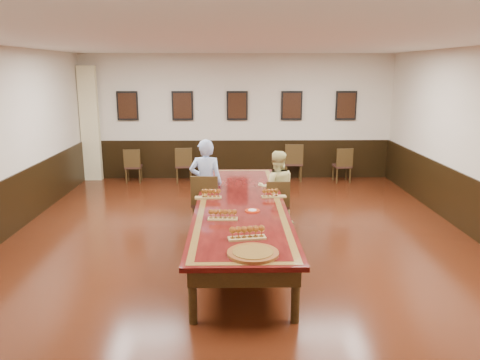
{
  "coord_description": "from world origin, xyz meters",
  "views": [
    {
      "loc": [
        -0.12,
        -7.13,
        2.82
      ],
      "look_at": [
        0.0,
        0.5,
        1.0
      ],
      "focal_mm": 35.0,
      "sensor_mm": 36.0,
      "label": 1
    }
  ],
  "objects_px": {
    "spare_chair_a": "(133,165)",
    "conference_table": "(241,211)",
    "carved_platter": "(253,253)",
    "chair_woman": "(277,203)",
    "spare_chair_d": "(342,165)",
    "person_man": "(206,183)",
    "chair_man": "(206,201)",
    "spare_chair_b": "(184,164)",
    "spare_chair_c": "(293,162)",
    "person_woman": "(276,189)"
  },
  "relations": [
    {
      "from": "conference_table",
      "to": "person_woman",
      "type": "bearing_deg",
      "value": 58.31
    },
    {
      "from": "conference_table",
      "to": "carved_platter",
      "type": "relative_size",
      "value": 7.07
    },
    {
      "from": "spare_chair_d",
      "to": "person_woman",
      "type": "height_order",
      "value": "person_woman"
    },
    {
      "from": "spare_chair_b",
      "to": "carved_platter",
      "type": "distance_m",
      "value": 6.87
    },
    {
      "from": "spare_chair_c",
      "to": "conference_table",
      "type": "bearing_deg",
      "value": 76.31
    },
    {
      "from": "spare_chair_a",
      "to": "person_man",
      "type": "relative_size",
      "value": 0.54
    },
    {
      "from": "chair_man",
      "to": "carved_platter",
      "type": "relative_size",
      "value": 1.43
    },
    {
      "from": "chair_woman",
      "to": "spare_chair_a",
      "type": "height_order",
      "value": "chair_woman"
    },
    {
      "from": "spare_chair_c",
      "to": "spare_chair_d",
      "type": "xyz_separation_m",
      "value": [
        1.22,
        -0.15,
        -0.04
      ]
    },
    {
      "from": "person_woman",
      "to": "spare_chair_a",
      "type": "bearing_deg",
      "value": -47.02
    },
    {
      "from": "spare_chair_c",
      "to": "carved_platter",
      "type": "bearing_deg",
      "value": 82.43
    },
    {
      "from": "spare_chair_a",
      "to": "spare_chair_d",
      "type": "bearing_deg",
      "value": 176.02
    },
    {
      "from": "conference_table",
      "to": "chair_woman",
      "type": "bearing_deg",
      "value": 55.86
    },
    {
      "from": "spare_chair_d",
      "to": "person_man",
      "type": "bearing_deg",
      "value": 42.29
    },
    {
      "from": "chair_woman",
      "to": "spare_chair_c",
      "type": "distance_m",
      "value": 3.71
    },
    {
      "from": "spare_chair_a",
      "to": "person_woman",
      "type": "distance_m",
      "value": 4.78
    },
    {
      "from": "spare_chair_d",
      "to": "carved_platter",
      "type": "bearing_deg",
      "value": 64.91
    },
    {
      "from": "chair_woman",
      "to": "spare_chair_a",
      "type": "bearing_deg",
      "value": -47.78
    },
    {
      "from": "spare_chair_d",
      "to": "person_man",
      "type": "xyz_separation_m",
      "value": [
        -3.27,
        -3.42,
        0.36
      ]
    },
    {
      "from": "person_man",
      "to": "spare_chair_a",
      "type": "bearing_deg",
      "value": -57.29
    },
    {
      "from": "spare_chair_a",
      "to": "person_woman",
      "type": "height_order",
      "value": "person_woman"
    },
    {
      "from": "spare_chair_a",
      "to": "person_man",
      "type": "xyz_separation_m",
      "value": [
        2.04,
        -3.46,
        0.37
      ]
    },
    {
      "from": "chair_woman",
      "to": "person_man",
      "type": "height_order",
      "value": "person_man"
    },
    {
      "from": "chair_woman",
      "to": "spare_chair_a",
      "type": "distance_m",
      "value": 4.84
    },
    {
      "from": "spare_chair_a",
      "to": "conference_table",
      "type": "relative_size",
      "value": 0.17
    },
    {
      "from": "spare_chair_d",
      "to": "carved_platter",
      "type": "distance_m",
      "value": 7.11
    },
    {
      "from": "chair_woman",
      "to": "person_woman",
      "type": "xyz_separation_m",
      "value": [
        -0.0,
        0.09,
        0.25
      ]
    },
    {
      "from": "chair_woman",
      "to": "spare_chair_c",
      "type": "height_order",
      "value": "spare_chair_c"
    },
    {
      "from": "conference_table",
      "to": "carved_platter",
      "type": "bearing_deg",
      "value": -87.22
    },
    {
      "from": "spare_chair_b",
      "to": "carved_platter",
      "type": "xyz_separation_m",
      "value": [
        1.47,
        -6.7,
        0.32
      ]
    },
    {
      "from": "conference_table",
      "to": "carved_platter",
      "type": "height_order",
      "value": "carved_platter"
    },
    {
      "from": "chair_man",
      "to": "spare_chair_b",
      "type": "relative_size",
      "value": 1.12
    },
    {
      "from": "spare_chair_c",
      "to": "spare_chair_d",
      "type": "height_order",
      "value": "spare_chair_c"
    },
    {
      "from": "chair_man",
      "to": "chair_woman",
      "type": "relative_size",
      "value": 1.13
    },
    {
      "from": "spare_chair_d",
      "to": "person_woman",
      "type": "xyz_separation_m",
      "value": [
        -1.99,
        -3.39,
        0.25
      ]
    },
    {
      "from": "spare_chair_b",
      "to": "spare_chair_c",
      "type": "height_order",
      "value": "spare_chair_c"
    },
    {
      "from": "person_man",
      "to": "carved_platter",
      "type": "distance_m",
      "value": 3.29
    },
    {
      "from": "chair_woman",
      "to": "spare_chair_b",
      "type": "xyz_separation_m",
      "value": [
        -2.04,
        3.56,
        0.0
      ]
    },
    {
      "from": "spare_chair_a",
      "to": "spare_chair_d",
      "type": "relative_size",
      "value": 0.98
    },
    {
      "from": "person_woman",
      "to": "chair_woman",
      "type": "bearing_deg",
      "value": 90.0
    },
    {
      "from": "spare_chair_b",
      "to": "person_man",
      "type": "distance_m",
      "value": 3.59
    },
    {
      "from": "person_woman",
      "to": "carved_platter",
      "type": "height_order",
      "value": "person_woman"
    },
    {
      "from": "spare_chair_b",
      "to": "person_man",
      "type": "xyz_separation_m",
      "value": [
        0.77,
        -3.49,
        0.36
      ]
    },
    {
      "from": "carved_platter",
      "to": "conference_table",
      "type": "bearing_deg",
      "value": 92.78
    },
    {
      "from": "chair_woman",
      "to": "spare_chair_b",
      "type": "relative_size",
      "value": 0.99
    },
    {
      "from": "chair_woman",
      "to": "spare_chair_d",
      "type": "height_order",
      "value": "chair_woman"
    },
    {
      "from": "chair_man",
      "to": "chair_woman",
      "type": "bearing_deg",
      "value": -176.07
    },
    {
      "from": "spare_chair_c",
      "to": "person_man",
      "type": "height_order",
      "value": "person_man"
    },
    {
      "from": "spare_chair_b",
      "to": "person_man",
      "type": "bearing_deg",
      "value": 95.55
    },
    {
      "from": "spare_chair_d",
      "to": "conference_table",
      "type": "xyz_separation_m",
      "value": [
        -2.66,
        -4.48,
        0.17
      ]
    }
  ]
}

